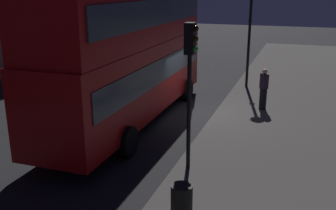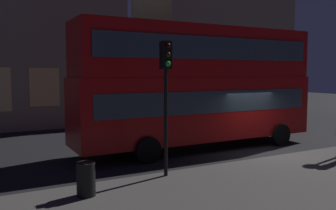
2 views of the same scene
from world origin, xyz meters
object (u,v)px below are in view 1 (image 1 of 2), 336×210
at_px(pedestrian, 264,89).
at_px(traffic_light_near_kerb, 190,67).
at_px(litter_bin, 182,203).
at_px(double_decker_bus, 130,49).
at_px(traffic_light_far_side, 142,27).

bearing_deg(pedestrian, traffic_light_near_kerb, -15.26).
distance_m(pedestrian, litter_bin, 9.25).
xyz_separation_m(traffic_light_near_kerb, litter_bin, (-2.73, -0.63, -2.57)).
bearing_deg(traffic_light_near_kerb, double_decker_bus, 45.80).
bearing_deg(litter_bin, pedestrian, -5.05).
bearing_deg(pedestrian, double_decker_bus, -59.92).
bearing_deg(traffic_light_near_kerb, traffic_light_far_side, 29.08).
bearing_deg(traffic_light_far_side, litter_bin, 20.89).
distance_m(traffic_light_far_side, litter_bin, 17.19).
relative_size(traffic_light_far_side, pedestrian, 2.19).
bearing_deg(traffic_light_far_side, traffic_light_near_kerb, 23.34).
height_order(traffic_light_near_kerb, pedestrian, traffic_light_near_kerb).
height_order(double_decker_bus, traffic_light_far_side, double_decker_bus).
xyz_separation_m(traffic_light_near_kerb, pedestrian, (6.48, -1.44, -2.11)).
bearing_deg(double_decker_bus, pedestrian, -57.38).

